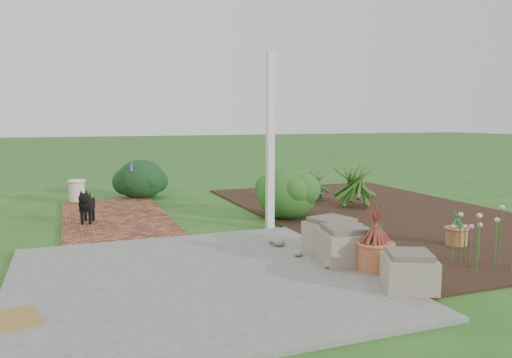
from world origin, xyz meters
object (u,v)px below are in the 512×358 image
object	(u,v)px
stone_trough_near	(409,273)
black_dog	(87,204)
cream_ceramic_urn	(77,191)
evergreen_shrub	(287,192)

from	to	relation	value
stone_trough_near	black_dog	world-z (taller)	black_dog
cream_ceramic_urn	evergreen_shrub	world-z (taller)	evergreen_shrub
black_dog	cream_ceramic_urn	bearing A→B (deg)	105.12
black_dog	evergreen_shrub	distance (m)	3.03
evergreen_shrub	cream_ceramic_urn	bearing A→B (deg)	137.44
black_dog	evergreen_shrub	size ratio (longest dim) A/B	0.58
stone_trough_near	cream_ceramic_urn	size ratio (longest dim) A/B	1.17
stone_trough_near	evergreen_shrub	xyz separation A→B (m)	(0.34, 3.45, 0.24)
black_dog	cream_ceramic_urn	world-z (taller)	black_dog
cream_ceramic_urn	stone_trough_near	bearing A→B (deg)	-66.52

